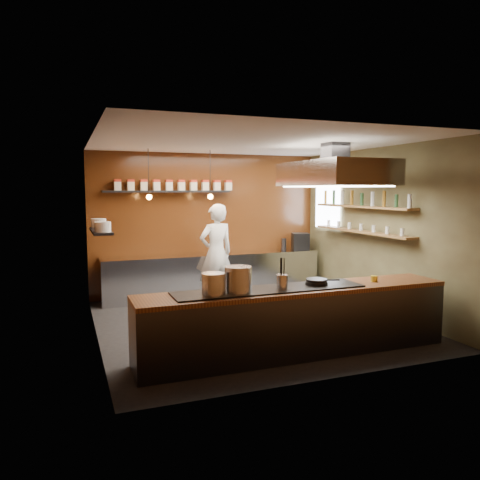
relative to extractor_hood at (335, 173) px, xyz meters
name	(u,v)px	position (x,y,z in m)	size (l,w,h in m)	color
floor	(252,323)	(-1.30, 0.40, -2.51)	(5.00, 5.00, 0.00)	black
back_wall	(209,224)	(-1.30, 2.90, -1.01)	(5.00, 5.00, 0.00)	#3C190A
left_wall	(95,240)	(-3.80, 0.40, -1.01)	(5.00, 5.00, 0.00)	#3C190A
right_wall	(378,230)	(1.20, 0.40, -1.01)	(5.00, 5.00, 0.00)	#494329
ceiling	(253,142)	(-1.30, 0.40, 0.49)	(5.00, 5.00, 0.00)	silver
window_pane	(327,205)	(1.15, 2.10, -0.61)	(1.00, 1.00, 0.00)	white
prep_counter	(213,275)	(-1.30, 2.57, -2.06)	(4.60, 0.65, 0.90)	silver
pass_counter	(296,321)	(-1.30, -1.20, -2.04)	(4.40, 0.72, 0.94)	#38383D
tin_shelf	(168,191)	(-2.20, 2.76, -0.31)	(2.60, 0.26, 0.04)	black
plate_shelf	(101,231)	(-3.64, 1.40, -0.96)	(0.30, 1.40, 0.04)	black
bottle_shelf_upper	(362,207)	(1.04, 0.70, -0.59)	(0.26, 2.80, 0.04)	brown
bottle_shelf_lower	(361,232)	(1.04, 0.70, -1.06)	(0.26, 2.80, 0.04)	brown
extractor_hood	(335,173)	(0.00, 0.00, 0.00)	(1.20, 2.00, 0.72)	#38383D
pendant_left	(149,194)	(-2.70, 2.10, -0.35)	(0.10, 0.10, 0.95)	black
pendant_right	(210,194)	(-1.50, 2.10, -0.35)	(0.10, 0.10, 0.95)	black
storage_tins	(175,185)	(-2.05, 2.76, -0.17)	(2.43, 0.13, 0.22)	beige
plate_stacks	(100,225)	(-3.64, 1.40, -0.86)	(0.26, 1.16, 0.16)	silver
bottles	(362,199)	(1.04, 0.70, -0.45)	(0.06, 2.66, 0.24)	silver
wine_glasses	(361,227)	(1.04, 0.70, -0.97)	(0.07, 2.37, 0.13)	silver
stockpot_large	(238,279)	(-2.17, -1.27, -1.40)	(0.34, 0.34, 0.33)	#B7B9BE
stockpot_small	(214,284)	(-2.51, -1.29, -1.43)	(0.29, 0.29, 0.27)	silver
utensil_crock	(282,282)	(-1.56, -1.28, -1.47)	(0.15, 0.15, 0.19)	silver
frying_pan	(317,282)	(-0.98, -1.18, -1.53)	(0.47, 0.31, 0.08)	black
butter_jar	(374,279)	(-0.06, -1.21, -1.54)	(0.09, 0.09, 0.08)	yellow
espresso_machine	(300,241)	(0.77, 2.60, -1.42)	(0.36, 0.34, 0.36)	black
chef	(216,253)	(-1.38, 2.13, -1.53)	(0.71, 0.47, 1.96)	silver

